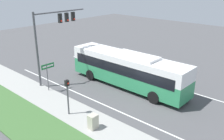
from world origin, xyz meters
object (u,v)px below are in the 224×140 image
signal_gantry (53,31)px  bus (128,68)px  utility_cabinet (93,122)px  pedestrian_signal (68,92)px  street_sign (48,72)px

signal_gantry → bus: bearing=-58.8°
bus → utility_cabinet: 8.05m
bus → signal_gantry: signal_gantry is taller
bus → pedestrian_signal: 7.30m
bus → street_sign: (-5.75, 4.70, 0.07)m
signal_gantry → street_sign: bearing=-142.6°
signal_gantry → pedestrian_signal: signal_gantry is taller
street_sign → bus: bearing=-39.3°
signal_gantry → utility_cabinet: 10.86m
street_sign → utility_cabinet: size_ratio=2.64×
bus → pedestrian_signal: (-7.30, -0.14, 0.13)m
pedestrian_signal → utility_cabinet: (-0.10, -2.79, -1.36)m
pedestrian_signal → utility_cabinet: size_ratio=2.82×
street_sign → signal_gantry: bearing=37.4°
pedestrian_signal → signal_gantry: bearing=61.0°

